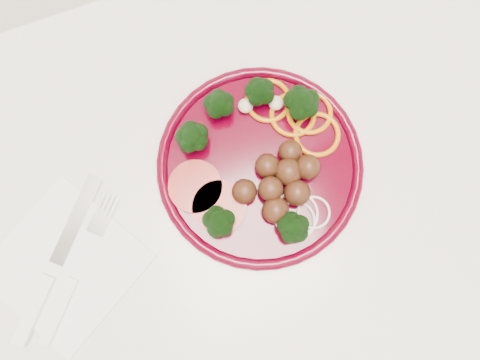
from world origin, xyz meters
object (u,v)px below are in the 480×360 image
object	(u,v)px
knife	(48,281)
fork	(68,292)
plate	(259,163)
napkin	(66,265)

from	to	relation	value
knife	fork	world-z (taller)	knife
plate	fork	size ratio (longest dim) A/B	1.69
plate	fork	xyz separation A→B (m)	(-0.27, -0.07, -0.01)
napkin	knife	distance (m)	0.03
plate	knife	size ratio (longest dim) A/B	1.50
plate	napkin	size ratio (longest dim) A/B	1.64
knife	plate	bearing A→B (deg)	-39.06
plate	fork	world-z (taller)	plate
fork	knife	bearing A→B (deg)	83.00
plate	napkin	bearing A→B (deg)	-172.38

